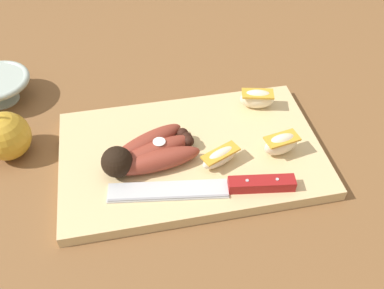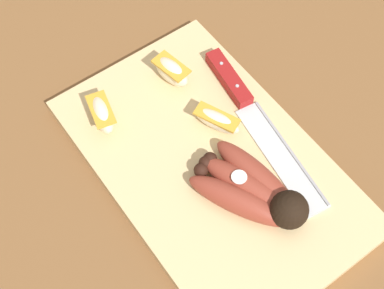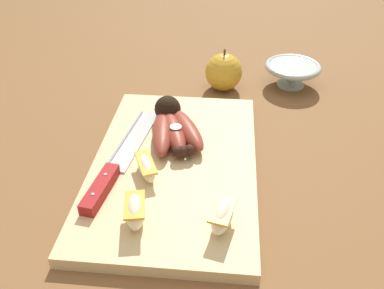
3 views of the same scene
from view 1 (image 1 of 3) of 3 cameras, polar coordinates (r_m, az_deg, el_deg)
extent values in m
plane|color=brown|center=(0.71, 1.40, -2.24)|extent=(6.00, 6.00, 0.00)
cube|color=#DBBC84|center=(0.71, -0.13, -1.26)|extent=(0.43, 0.26, 0.02)
sphere|color=black|center=(0.66, -9.98, -2.30)|extent=(0.05, 0.05, 0.05)
ellipsoid|color=brown|center=(0.66, -4.57, -2.15)|extent=(0.14, 0.05, 0.03)
sphere|color=black|center=(0.69, -0.51, 0.46)|extent=(0.02, 0.02, 0.02)
ellipsoid|color=brown|center=(0.68, -5.37, -1.02)|extent=(0.14, 0.08, 0.03)
sphere|color=black|center=(0.70, -0.73, 0.89)|extent=(0.02, 0.02, 0.02)
ellipsoid|color=brown|center=(0.69, -6.14, 0.06)|extent=(0.14, 0.09, 0.03)
sphere|color=black|center=(0.70, -1.26, 1.46)|extent=(0.02, 0.02, 0.02)
cylinder|color=white|center=(0.67, -4.42, 0.39)|extent=(0.02, 0.02, 0.00)
cube|color=silver|center=(0.64, -3.22, -6.21)|extent=(0.18, 0.06, 0.00)
cube|color=#99999E|center=(0.63, -3.21, -7.15)|extent=(0.18, 0.03, 0.00)
cube|color=maroon|center=(0.65, 9.28, -5.21)|extent=(0.10, 0.04, 0.02)
cylinder|color=#B2B2B7|center=(0.65, 11.34, -4.56)|extent=(0.01, 0.01, 0.00)
cylinder|color=#B2B2B7|center=(0.64, 7.38, -4.78)|extent=(0.01, 0.01, 0.00)
ellipsoid|color=#F4E5C1|center=(0.67, 3.81, -1.72)|extent=(0.07, 0.05, 0.03)
cube|color=gold|center=(0.66, 3.85, -1.17)|extent=(0.07, 0.05, 0.00)
ellipsoid|color=#F4E5C1|center=(0.70, 11.81, 0.02)|extent=(0.06, 0.04, 0.04)
cube|color=gold|center=(0.69, 11.96, 0.76)|extent=(0.06, 0.04, 0.00)
ellipsoid|color=#F4E5C1|center=(0.77, 8.69, 6.03)|extent=(0.06, 0.04, 0.04)
cube|color=gold|center=(0.77, 8.79, 6.73)|extent=(0.06, 0.04, 0.00)
sphere|color=gold|center=(0.76, -23.62, 1.04)|extent=(0.08, 0.08, 0.08)
cylinder|color=#A8B7AD|center=(0.90, -23.94, 5.70)|extent=(0.06, 0.06, 0.01)
camera|label=2|loc=(0.72, -39.42, 49.87)|focal=50.72mm
camera|label=3|loc=(0.84, 43.66, 29.62)|focal=38.89mm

